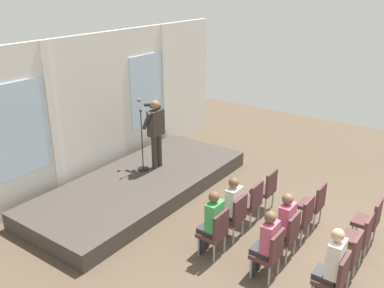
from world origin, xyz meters
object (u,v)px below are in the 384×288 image
(chair_r0_c3, at_px, (266,188))
(audience_r1_c1, at_px, (284,222))
(speaker, at_px, (155,129))
(chair_r2_c1, at_px, (348,254))
(chair_r1_c1, at_px, (287,233))
(audience_r2_c0, at_px, (332,263))
(chair_r1_c3, at_px, (315,202))
(audience_r0_c0, at_px, (212,220))
(chair_r1_c2, at_px, (302,217))
(chair_r1_c0, at_px, (270,252))
(chair_r2_c0, at_px, (335,277))
(mic_stand, at_px, (143,157))
(chair_r0_c1, at_px, (235,215))
(chair_r2_c3, at_px, (370,219))
(chair_r2_c2, at_px, (360,235))
(audience_r1_c0, at_px, (266,241))
(audience_r0_c1, at_px, (231,205))
(chair_r0_c0, at_px, (215,231))
(chair_r0_c2, at_px, (251,200))

(chair_r0_c3, distance_m, audience_r1_c1, 1.72)
(speaker, bearing_deg, chair_r2_c1, -102.13)
(chair_r1_c1, distance_m, audience_r2_c0, 1.24)
(chair_r1_c3, xyz_separation_m, chair_r2_c1, (-1.38, -1.09, 0.00))
(audience_r0_c0, relative_size, chair_r1_c2, 1.40)
(chair_r1_c0, distance_m, chair_r2_c0, 1.09)
(mic_stand, relative_size, chair_r0_c1, 1.65)
(chair_r2_c3, bearing_deg, audience_r2_c0, 177.82)
(audience_r2_c0, distance_m, chair_r2_c2, 1.40)
(audience_r1_c0, bearing_deg, audience_r0_c1, 57.74)
(chair_r0_c0, height_order, audience_r1_c1, audience_r1_c1)
(mic_stand, distance_m, audience_r1_c0, 4.32)
(chair_r1_c3, bearing_deg, chair_r2_c0, -152.14)
(chair_r1_c0, height_order, chair_r1_c1, same)
(audience_r1_c0, bearing_deg, chair_r1_c1, -6.88)
(chair_r0_c2, height_order, chair_r1_c3, same)
(chair_r0_c0, bearing_deg, chair_r2_c1, -72.50)
(chair_r0_c2, bearing_deg, audience_r2_c0, -123.19)
(chair_r0_c0, height_order, chair_r0_c3, same)
(chair_r1_c0, distance_m, audience_r1_c0, 0.20)
(audience_r1_c0, bearing_deg, chair_r2_c2, -40.47)
(audience_r1_c0, bearing_deg, chair_r2_c0, -90.00)
(chair_r1_c2, xyz_separation_m, audience_r2_c0, (-1.38, -1.01, 0.22))
(speaker, height_order, mic_stand, speaker)
(speaker, relative_size, chair_r1_c0, 1.83)
(speaker, relative_size, audience_r2_c0, 1.26)
(audience_r2_c0, bearing_deg, audience_r0_c0, 90.00)
(chair_r2_c0, bearing_deg, chair_r2_c1, 0.00)
(chair_r1_c0, height_order, audience_r1_c0, audience_r1_c0)
(audience_r0_c1, bearing_deg, audience_r1_c0, -122.26)
(mic_stand, xyz_separation_m, chair_r2_c3, (0.61, -5.24, -0.18))
(chair_r1_c2, height_order, chair_r2_c1, same)
(chair_r2_c0, bearing_deg, chair_r1_c1, 57.76)
(chair_r0_c3, bearing_deg, chair_r1_c0, -152.14)
(chair_r0_c0, height_order, chair_r1_c0, same)
(chair_r1_c2, distance_m, chair_r1_c3, 0.69)
(chair_r2_c2, bearing_deg, speaker, 85.46)
(chair_r2_c2, bearing_deg, chair_r0_c0, 122.24)
(audience_r2_c0, xyz_separation_m, chair_r2_c1, (0.69, -0.08, -0.22))
(chair_r1_c3, bearing_deg, chair_r0_c0, 152.14)
(audience_r0_c0, relative_size, chair_r2_c3, 1.40)
(chair_r1_c1, height_order, chair_r2_c0, same)
(chair_r0_c0, distance_m, chair_r2_c0, 2.18)
(chair_r0_c3, relative_size, audience_r1_c1, 0.71)
(chair_r0_c2, height_order, chair_r2_c1, same)
(chair_r1_c2, bearing_deg, chair_r2_c1, -122.24)
(chair_r0_c0, height_order, audience_r1_c0, audience_r1_c0)
(chair_r0_c3, distance_m, audience_r2_c0, 2.96)
(audience_r0_c0, height_order, audience_r2_c0, audience_r2_c0)
(audience_r0_c1, relative_size, chair_r1_c2, 1.39)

